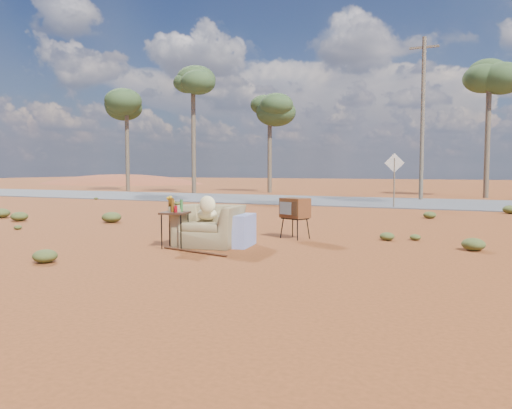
% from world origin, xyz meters
% --- Properties ---
extents(ground, '(140.00, 140.00, 0.00)m').
position_xyz_m(ground, '(0.00, 0.00, 0.00)').
color(ground, brown).
rests_on(ground, ground).
extents(highway, '(140.00, 7.00, 0.04)m').
position_xyz_m(highway, '(0.00, 15.00, 0.02)').
color(highway, '#565659').
rests_on(highway, ground).
extents(dirt_mound, '(26.00, 18.00, 2.00)m').
position_xyz_m(dirt_mound, '(-30.00, 34.00, 0.00)').
color(dirt_mound, '#933B23').
rests_on(dirt_mound, ground).
extents(armchair, '(1.56, 1.12, 1.11)m').
position_xyz_m(armchair, '(-0.33, 0.32, 0.52)').
color(armchair, olive).
rests_on(armchair, ground).
extents(tv_unit, '(0.69, 0.64, 0.91)m').
position_xyz_m(tv_unit, '(0.83, 1.95, 0.68)').
color(tv_unit, black).
rests_on(tv_unit, ground).
extents(side_table, '(0.58, 0.58, 1.01)m').
position_xyz_m(side_table, '(-0.94, -0.22, 0.74)').
color(side_table, '#392014').
rests_on(side_table, ground).
extents(rusty_bar, '(1.58, 0.42, 0.04)m').
position_xyz_m(rusty_bar, '(-0.27, -0.58, 0.02)').
color(rusty_bar, '#522916').
rests_on(rusty_bar, ground).
extents(road_sign, '(0.78, 0.06, 2.19)m').
position_xyz_m(road_sign, '(1.50, 12.00, 1.50)').
color(road_sign, brown).
rests_on(road_sign, ground).
extents(eucalyptus_far_left, '(3.20, 3.20, 7.10)m').
position_xyz_m(eucalyptus_far_left, '(-18.00, 20.00, 5.94)').
color(eucalyptus_far_left, brown).
rests_on(eucalyptus_far_left, ground).
extents(eucalyptus_left, '(3.20, 3.20, 8.10)m').
position_xyz_m(eucalyptus_left, '(-12.00, 19.00, 6.92)').
color(eucalyptus_left, brown).
rests_on(eucalyptus_left, ground).
extents(eucalyptus_near_left, '(3.20, 3.20, 6.60)m').
position_xyz_m(eucalyptus_near_left, '(-8.00, 22.00, 5.45)').
color(eucalyptus_near_left, brown).
rests_on(eucalyptus_near_left, ground).
extents(eucalyptus_center, '(3.20, 3.20, 7.60)m').
position_xyz_m(eucalyptus_center, '(5.00, 21.00, 6.43)').
color(eucalyptus_center, brown).
rests_on(eucalyptus_center, ground).
extents(utility_pole_center, '(1.40, 0.20, 8.00)m').
position_xyz_m(utility_pole_center, '(2.00, 17.50, 4.15)').
color(utility_pole_center, brown).
rests_on(utility_pole_center, ground).
extents(scrub_patch, '(17.49, 8.07, 0.33)m').
position_xyz_m(scrub_patch, '(-0.82, 4.41, 0.14)').
color(scrub_patch, '#4E5726').
rests_on(scrub_patch, ground).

